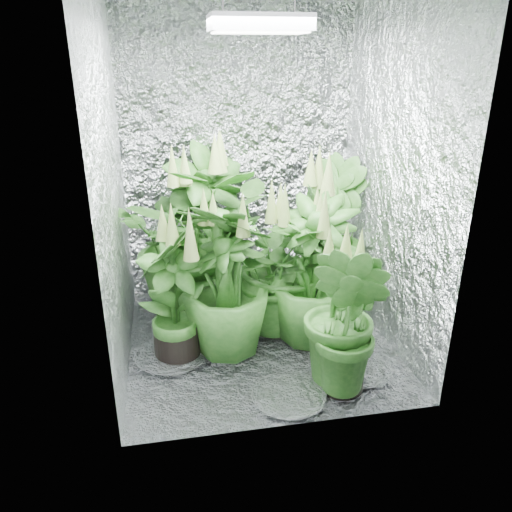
{
  "coord_description": "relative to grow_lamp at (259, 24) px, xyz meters",
  "views": [
    {
      "loc": [
        -0.51,
        -2.68,
        1.7
      ],
      "look_at": [
        -0.02,
        0.0,
        0.58
      ],
      "focal_mm": 35.0,
      "sensor_mm": 36.0,
      "label": 1
    }
  ],
  "objects": [
    {
      "name": "plant_c",
      "position": [
        0.57,
        0.41,
        -1.31
      ],
      "size": [
        0.62,
        0.62,
        1.13
      ],
      "rotation": [
        0.0,
        0.0,
        1.68
      ],
      "color": "black",
      "rests_on": "ground"
    },
    {
      "name": "walls",
      "position": [
        0.0,
        0.0,
        -0.83
      ],
      "size": [
        1.62,
        1.62,
        2.0
      ],
      "color": "silver",
      "rests_on": "ground"
    },
    {
      "name": "ground",
      "position": [
        0.0,
        0.0,
        -1.83
      ],
      "size": [
        1.6,
        1.6,
        0.0
      ],
      "primitive_type": "plane",
      "color": "silver",
      "rests_on": "ground"
    },
    {
      "name": "plant_a",
      "position": [
        -0.37,
        0.39,
        -1.27
      ],
      "size": [
        1.04,
        1.04,
        1.16
      ],
      "rotation": [
        0.0,
        0.0,
        6.19
      ],
      "color": "black",
      "rests_on": "ground"
    },
    {
      "name": "circulation_fan",
      "position": [
        0.62,
        0.58,
        -1.69
      ],
      "size": [
        0.16,
        0.27,
        0.32
      ],
      "rotation": [
        0.0,
        0.0,
        -0.28
      ],
      "color": "black",
      "rests_on": "ground"
    },
    {
      "name": "grow_lamp",
      "position": [
        0.0,
        0.0,
        0.0
      ],
      "size": [
        0.5,
        0.3,
        0.22
      ],
      "color": "gray",
      "rests_on": "ceiling"
    },
    {
      "name": "plant_b",
      "position": [
        -0.24,
        0.64,
        -1.26
      ],
      "size": [
        0.78,
        0.78,
        1.23
      ],
      "rotation": [
        0.0,
        0.0,
        0.41
      ],
      "color": "black",
      "rests_on": "ground"
    },
    {
      "name": "plant_e",
      "position": [
        0.15,
        0.1,
        -1.35
      ],
      "size": [
        1.07,
        1.07,
        1.0
      ],
      "rotation": [
        0.0,
        0.0,
        3.55
      ],
      "color": "black",
      "rests_on": "ground"
    },
    {
      "name": "plant_h",
      "position": [
        0.31,
        -0.07,
        -1.37
      ],
      "size": [
        0.71,
        0.71,
        1.0
      ],
      "rotation": [
        0.0,
        0.0,
        5.61
      ],
      "color": "black",
      "rests_on": "ground"
    },
    {
      "name": "plant_d",
      "position": [
        -0.21,
        -0.1,
        -1.35
      ],
      "size": [
        0.71,
        0.71,
        1.01
      ],
      "rotation": [
        0.0,
        0.0,
        2.6
      ],
      "color": "black",
      "rests_on": "ground"
    },
    {
      "name": "plant_g",
      "position": [
        0.35,
        -0.56,
        -1.4
      ],
      "size": [
        0.63,
        0.63,
        0.92
      ],
      "rotation": [
        0.0,
        0.0,
        5.21
      ],
      "color": "black",
      "rests_on": "ground"
    },
    {
      "name": "plant_f",
      "position": [
        -0.51,
        -0.12,
        -1.4
      ],
      "size": [
        0.61,
        0.61,
        0.94
      ],
      "rotation": [
        0.0,
        0.0,
        4.18
      ],
      "color": "black",
      "rests_on": "ground"
    },
    {
      "name": "plant_label",
      "position": [
        0.4,
        -0.58,
        -1.53
      ],
      "size": [
        0.05,
        0.05,
        0.08
      ],
      "primitive_type": "cube",
      "rotation": [
        -0.21,
        0.0,
        0.68
      ],
      "color": "white",
      "rests_on": "plant_g"
    }
  ]
}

